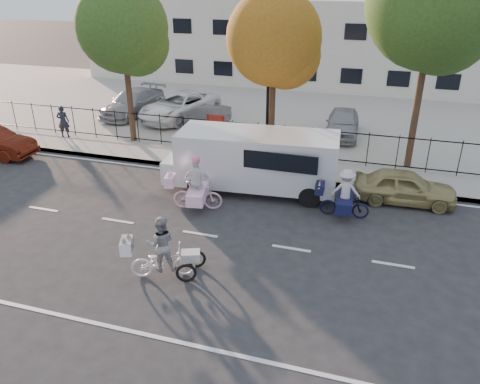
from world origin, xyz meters
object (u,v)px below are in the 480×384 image
(lot_car_b, at_px, (180,106))
(lamppost, at_px, (268,92))
(lot_car_c, at_px, (210,119))
(zebra_trike, at_px, (162,254))
(white_van, at_px, (254,159))
(bull_bike, at_px, (344,198))
(lot_car_a, at_px, (133,103))
(pedestrian, at_px, (63,121))
(gold_sedan, at_px, (405,187))
(unicorn_bike, at_px, (196,190))
(lot_car_d, at_px, (343,123))

(lot_car_b, bearing_deg, lamppost, -21.65)
(lot_car_b, height_order, lot_car_c, lot_car_b)
(zebra_trike, bearing_deg, white_van, -29.46)
(bull_bike, xyz_separation_m, lot_car_c, (-7.56, 7.30, 0.05))
(lot_car_a, bearing_deg, zebra_trike, -51.76)
(lamppost, bearing_deg, zebra_trike, -93.86)
(pedestrian, bearing_deg, gold_sedan, 150.35)
(bull_bike, xyz_separation_m, lot_car_a, (-12.88, 8.84, 0.15))
(lot_car_b, bearing_deg, lot_car_a, -164.46)
(white_van, height_order, lot_car_b, white_van)
(lot_car_a, bearing_deg, gold_sedan, -18.66)
(unicorn_bike, bearing_deg, zebra_trike, 177.75)
(lamppost, bearing_deg, white_van, -84.90)
(white_van, bearing_deg, gold_sedan, 1.09)
(gold_sedan, bearing_deg, unicorn_bike, 108.73)
(lamppost, relative_size, white_van, 0.65)
(lot_car_b, bearing_deg, white_van, -34.58)
(lot_car_a, bearing_deg, lot_car_c, -9.33)
(lot_car_a, bearing_deg, lot_car_d, 4.93)
(lot_car_c, bearing_deg, zebra_trike, -77.33)
(white_van, bearing_deg, lot_car_a, 136.27)
(pedestrian, bearing_deg, lot_car_d, 176.67)
(lamppost, relative_size, lot_car_d, 1.10)
(white_van, bearing_deg, unicorn_bike, -129.78)
(bull_bike, xyz_separation_m, white_van, (-3.52, 1.21, 0.58))
(white_van, height_order, gold_sedan, white_van)
(unicorn_bike, distance_m, gold_sedan, 7.54)
(white_van, xyz_separation_m, lot_car_a, (-9.36, 7.64, -0.43))
(gold_sedan, relative_size, lot_car_b, 0.69)
(unicorn_bike, relative_size, gold_sedan, 0.57)
(bull_bike, distance_m, white_van, 3.76)
(lamppost, bearing_deg, lot_car_a, 152.97)
(gold_sedan, height_order, pedestrian, pedestrian)
(gold_sedan, bearing_deg, white_van, 93.41)
(gold_sedan, distance_m, lot_car_a, 16.48)
(unicorn_bike, bearing_deg, lot_car_d, -34.79)
(lot_car_a, height_order, lot_car_b, lot_car_b)
(lot_car_b, bearing_deg, bull_bike, -26.30)
(zebra_trike, xyz_separation_m, lot_car_b, (-5.54, 13.87, 0.17))
(zebra_trike, height_order, gold_sedan, zebra_trike)
(gold_sedan, distance_m, lot_car_c, 11.06)
(zebra_trike, xyz_separation_m, lot_car_d, (3.50, 13.47, 0.11))
(zebra_trike, xyz_separation_m, gold_sedan, (6.41, 6.77, -0.09))
(lot_car_b, bearing_deg, lot_car_d, 12.79)
(pedestrian, relative_size, lot_car_c, 0.44)
(lamppost, xyz_separation_m, bull_bike, (3.79, -4.21, -2.41))
(gold_sedan, xyz_separation_m, pedestrian, (-16.20, 2.46, 0.33))
(pedestrian, height_order, lot_car_c, pedestrian)
(zebra_trike, bearing_deg, unicorn_bike, -12.51)
(pedestrian, distance_m, lot_car_a, 4.82)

